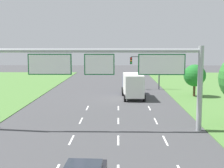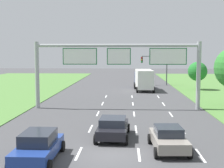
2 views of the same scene
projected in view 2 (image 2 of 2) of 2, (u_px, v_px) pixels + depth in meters
ground_plane at (109, 154)px, 18.05m from camera, size 200.00×200.00×0.00m
lane_dashes_inner_left at (85, 139)px, 21.11m from camera, size 0.14×44.40×0.01m
lane_dashes_inner_right at (137, 140)px, 20.94m from camera, size 0.14×44.40×0.01m
lane_dashes_slip at (190, 141)px, 20.78m from camera, size 0.14×44.40×0.01m
car_near_red at (38, 146)px, 16.85m from camera, size 2.20×4.41×1.60m
car_lead_silver at (168, 138)px, 18.64m from camera, size 2.27×4.06×1.46m
car_mid_lane at (113, 127)px, 21.38m from camera, size 2.35×4.36×1.45m
box_truck at (144, 79)px, 48.88m from camera, size 2.93×8.30×3.24m
sign_gantry at (119, 61)px, 32.22m from camera, size 17.24×0.44×7.00m
traffic_light_mast at (156, 64)px, 56.32m from camera, size 4.76×0.49×5.60m
roadside_tree_far at (198, 71)px, 49.03m from camera, size 3.00×3.00×4.45m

